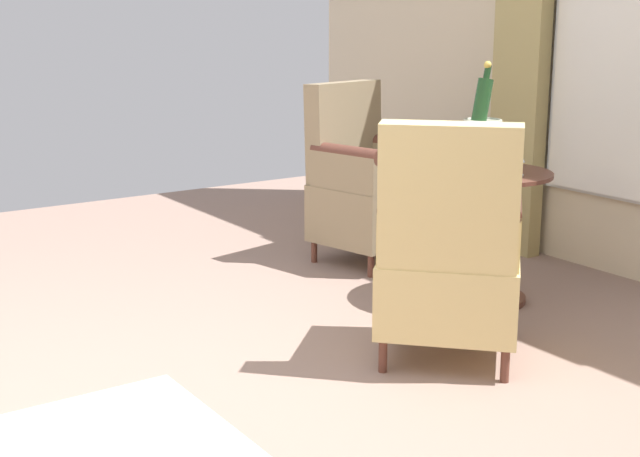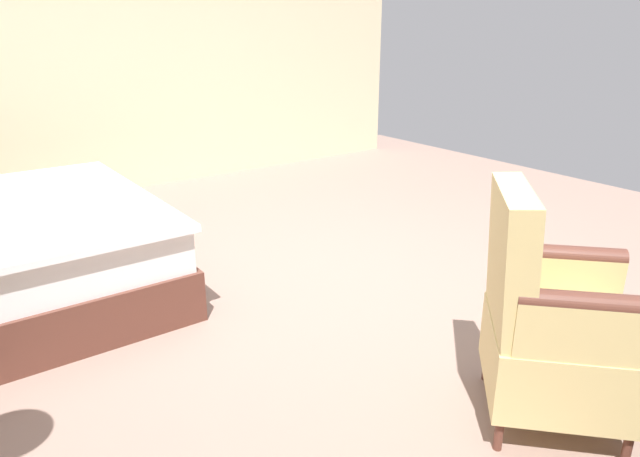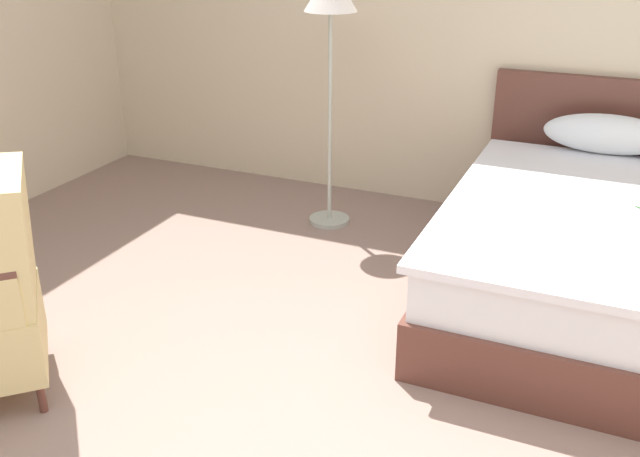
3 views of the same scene
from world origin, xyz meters
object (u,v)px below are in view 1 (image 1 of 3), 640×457
(wine_glass_near_edge, at_px, (518,156))
(snack_plate, at_px, (498,176))
(champagne_bucket, at_px, (482,136))
(side_table_round, at_px, (484,228))
(armchair_by_window, at_px, (450,258))
(armchair_facing_bed, at_px, (364,185))
(wine_glass_near_bucket, at_px, (466,154))

(wine_glass_near_edge, distance_m, snack_plate, 0.15)
(champagne_bucket, distance_m, snack_plate, 0.30)
(side_table_round, height_order, armchair_by_window, armchair_by_window)
(champagne_bucket, bearing_deg, snack_plate, 64.85)
(champagne_bucket, bearing_deg, armchair_facing_bed, -85.54)
(snack_plate, relative_size, armchair_facing_bed, 0.18)
(side_table_round, distance_m, armchair_by_window, 0.85)
(side_table_round, relative_size, armchair_facing_bed, 0.64)
(champagne_bucket, relative_size, armchair_by_window, 0.52)
(champagne_bucket, distance_m, wine_glass_near_bucket, 0.26)
(wine_glass_near_edge, xyz_separation_m, armchair_facing_bed, (0.08, -1.11, -0.31))
(champagne_bucket, bearing_deg, armchair_by_window, 38.74)
(side_table_round, height_order, snack_plate, snack_plate)
(side_table_round, xyz_separation_m, armchair_facing_bed, (0.04, -0.94, 0.07))
(wine_glass_near_bucket, height_order, wine_glass_near_edge, wine_glass_near_bucket)
(wine_glass_near_edge, relative_size, snack_plate, 0.72)
(armchair_by_window, bearing_deg, champagne_bucket, -141.26)
(champagne_bucket, distance_m, armchair_facing_bed, 0.95)
(wine_glass_near_bucket, relative_size, armchair_facing_bed, 0.15)
(wine_glass_near_bucket, relative_size, armchair_by_window, 0.15)
(champagne_bucket, relative_size, wine_glass_near_bucket, 3.41)
(snack_plate, bearing_deg, side_table_round, -116.67)
(champagne_bucket, relative_size, snack_plate, 2.81)
(side_table_round, xyz_separation_m, champagne_bucket, (-0.03, -0.07, 0.45))
(champagne_bucket, distance_m, armchair_by_window, 0.99)
(champagne_bucket, xyz_separation_m, wine_glass_near_bucket, (0.22, 0.13, -0.05))
(champagne_bucket, height_order, wine_glass_near_bucket, champagne_bucket)
(wine_glass_near_bucket, bearing_deg, side_table_round, -163.47)
(side_table_round, xyz_separation_m, snack_plate, (0.08, 0.16, 0.29))
(wine_glass_near_bucket, xyz_separation_m, wine_glass_near_edge, (-0.23, 0.11, -0.02))
(armchair_by_window, relative_size, armchair_facing_bed, 0.99)
(wine_glass_near_edge, bearing_deg, wine_glass_near_bucket, -24.19)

